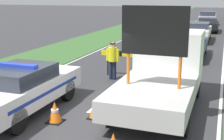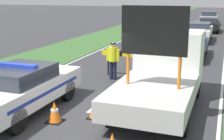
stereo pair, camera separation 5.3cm
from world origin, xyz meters
name	(u,v)px [view 2 (the right image)]	position (x,y,z in m)	size (l,w,h in m)	color
ground_plane	(78,121)	(0.00, 0.00, 0.00)	(160.00, 160.00, 0.00)	#333335
lane_markings	(181,35)	(0.00, 20.62, 0.00)	(7.75, 67.25, 0.01)	silver
grass_verge_left	(116,33)	(-5.90, 20.00, 0.01)	(3.95, 120.00, 0.03)	#38602D
police_car	(22,88)	(-1.96, 0.13, 0.76)	(1.85, 4.61, 1.54)	white
work_truck	(163,70)	(1.96, 2.40, 1.13)	(2.23, 5.28, 3.26)	white
road_barrier	(133,56)	(0.10, 5.22, 0.93)	(2.90, 0.08, 1.12)	black
police_officer	(113,58)	(-0.60, 4.58, 0.95)	(0.57, 0.36, 1.60)	#191E38
pedestrian_civilian	(146,57)	(0.80, 4.68, 1.05)	(0.65, 0.41, 1.80)	brown
traffic_cone_centre_front	(55,112)	(-0.60, -0.27, 0.30)	(0.44, 0.44, 0.61)	black
traffic_cone_behind_barrier	(95,109)	(0.36, 0.39, 0.28)	(0.41, 0.41, 0.56)	black
queued_car_hatch_blue	(190,45)	(1.88, 10.65, 0.72)	(1.83, 4.59, 1.36)	navy
queued_car_van_white	(199,31)	(1.81, 17.28, 0.78)	(1.78, 4.59, 1.43)	silver
queued_car_sedan_black	(209,24)	(2.18, 23.88, 0.72)	(1.88, 4.12, 1.35)	black
queued_car_sedan_silver	(209,18)	(1.77, 30.56, 0.83)	(1.81, 4.11, 1.58)	#B2B2B7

